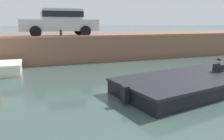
# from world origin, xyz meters

# --- Properties ---
(ground_plane) EXTENTS (400.00, 400.00, 0.00)m
(ground_plane) POSITION_xyz_m (0.00, 5.38, 0.00)
(ground_plane) COLOR #384C47
(far_quay_wall) EXTENTS (60.00, 6.00, 1.43)m
(far_quay_wall) POSITION_xyz_m (0.00, 13.76, 0.71)
(far_quay_wall) COLOR brown
(far_quay_wall) RESTS_ON ground
(far_wall_coping) EXTENTS (60.00, 0.24, 0.08)m
(far_wall_coping) POSITION_xyz_m (0.00, 10.88, 1.47)
(far_wall_coping) COLOR #9F6C52
(far_wall_coping) RESTS_ON far_quay_wall
(motorboat_passing) EXTENTS (7.42, 3.43, 0.96)m
(motorboat_passing) POSITION_xyz_m (3.88, 4.81, 0.24)
(motorboat_passing) COLOR black
(motorboat_passing) RESTS_ON ground
(car_left_inner_silver) EXTENTS (4.39, 2.04, 1.54)m
(car_left_inner_silver) POSITION_xyz_m (-0.12, 12.35, 2.27)
(car_left_inner_silver) COLOR #B7BABC
(car_left_inner_silver) RESTS_ON far_quay_wall
(mooring_bollard_mid) EXTENTS (0.15, 0.15, 0.44)m
(mooring_bollard_mid) POSITION_xyz_m (-0.26, 11.01, 1.67)
(mooring_bollard_mid) COLOR #2D2B28
(mooring_bollard_mid) RESTS_ON far_quay_wall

